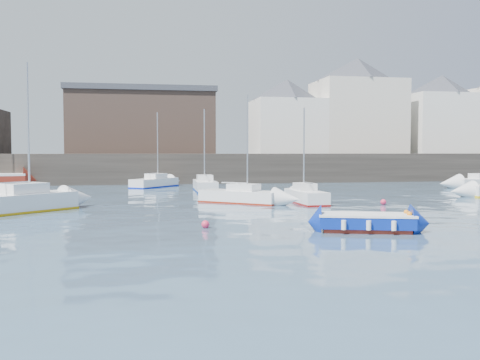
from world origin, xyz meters
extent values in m
plane|color=#2D4760|center=(0.00, 0.00, 0.00)|extent=(220.00, 220.00, 0.00)
cube|color=#28231E|center=(0.00, 35.00, 1.50)|extent=(90.00, 5.00, 3.00)
cube|color=#28231E|center=(0.00, 53.00, 1.40)|extent=(90.00, 32.00, 2.80)
cube|color=beige|center=(20.00, 42.00, 7.30)|extent=(10.00, 8.00, 9.00)
pyramid|color=#3A3D44|center=(20.00, 42.00, 13.20)|extent=(13.36, 13.36, 2.80)
cube|color=white|center=(31.00, 41.50, 6.55)|extent=(9.00, 7.00, 7.50)
pyramid|color=#3A3D44|center=(31.00, 41.50, 11.53)|extent=(11.88, 11.88, 2.45)
cube|color=white|center=(11.00, 41.50, 6.05)|extent=(8.00, 7.00, 6.50)
pyramid|color=#3A3D44|center=(11.00, 41.50, 10.53)|extent=(11.14, 11.14, 2.45)
cube|color=#3D2D26|center=(-6.00, 43.00, 6.30)|extent=(16.00, 10.00, 7.00)
cube|color=#3A3D44|center=(-6.00, 43.00, 10.10)|extent=(16.40, 10.40, 0.60)
cube|color=maroon|center=(3.09, 0.18, 0.09)|extent=(3.70, 2.35, 0.17)
cube|color=#092594|center=(3.09, 0.18, 0.41)|extent=(4.04, 2.62, 0.47)
cube|color=white|center=(3.09, 0.18, 0.68)|extent=(4.12, 2.67, 0.09)
cube|color=white|center=(3.09, 0.18, 0.48)|extent=(3.19, 1.94, 0.43)
cube|color=tan|center=(3.09, 0.18, 0.59)|extent=(0.58, 1.15, 0.06)
cylinder|color=white|center=(2.43, 1.32, 0.37)|extent=(0.19, 0.19, 0.37)
cylinder|color=white|center=(1.91, -0.40, 0.37)|extent=(0.19, 0.19, 0.37)
cylinder|color=white|center=(3.35, 1.04, 0.37)|extent=(0.19, 0.19, 0.37)
cylinder|color=white|center=(2.83, -0.68, 0.37)|extent=(0.19, 0.19, 0.37)
cylinder|color=white|center=(4.27, 0.76, 0.37)|extent=(0.19, 0.19, 0.37)
cylinder|color=white|center=(3.74, -0.96, 0.37)|extent=(0.19, 0.19, 0.37)
cube|color=white|center=(-12.35, 9.81, 0.50)|extent=(5.74, 5.65, 1.00)
cube|color=#DAA10A|center=(-12.35, 9.81, 0.07)|extent=(5.80, 5.71, 0.13)
cube|color=white|center=(-12.13, 10.02, 1.28)|extent=(2.55, 2.54, 0.56)
cylinder|color=silver|center=(-11.91, 10.23, 4.51)|extent=(0.11, 0.11, 7.02)
cube|color=white|center=(0.16, 12.87, 0.39)|extent=(5.08, 4.61, 0.78)
cube|color=maroon|center=(0.16, 12.87, 0.05)|extent=(5.14, 4.66, 0.10)
cube|color=white|center=(0.36, 12.70, 1.00)|extent=(2.21, 2.13, 0.43)
cylinder|color=silver|center=(0.56, 12.53, 3.78)|extent=(0.09, 0.09, 6.00)
cube|color=white|center=(4.19, 11.89, 0.41)|extent=(1.65, 4.57, 0.81)
cube|color=maroon|center=(4.19, 11.89, 0.05)|extent=(1.67, 4.62, 0.11)
cube|color=white|center=(4.18, 12.11, 1.04)|extent=(1.15, 1.63, 0.45)
cylinder|color=silver|center=(4.17, 12.34, 3.40)|extent=(0.09, 0.09, 5.19)
cube|color=white|center=(-0.85, 23.52, 0.42)|extent=(1.75, 5.16, 0.84)
cube|color=#002793|center=(-0.85, 23.52, 0.06)|extent=(1.76, 5.22, 0.11)
cube|color=white|center=(-0.85, 23.78, 1.07)|extent=(1.27, 1.82, 0.47)
cylinder|color=silver|center=(-0.84, 24.03, 3.79)|extent=(0.09, 0.09, 5.90)
cube|color=white|center=(-4.88, 29.00, 0.39)|extent=(4.57, 5.15, 0.79)
cube|color=#031BB8|center=(-4.88, 29.00, 0.05)|extent=(4.61, 5.20, 0.10)
cube|color=white|center=(-4.71, 29.21, 1.00)|extent=(2.12, 2.22, 0.44)
cylinder|color=silver|center=(-4.55, 29.41, 3.80)|extent=(0.09, 0.09, 6.03)
sphere|color=#E32950|center=(-3.24, 2.32, 0.00)|extent=(0.34, 0.34, 0.34)
sphere|color=#E32950|center=(8.60, 10.26, 0.00)|extent=(0.35, 0.35, 0.35)
sphere|color=#E32950|center=(-0.94, 16.56, 0.00)|extent=(0.38, 0.38, 0.38)
camera|label=1|loc=(-5.80, -20.18, 3.27)|focal=40.00mm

